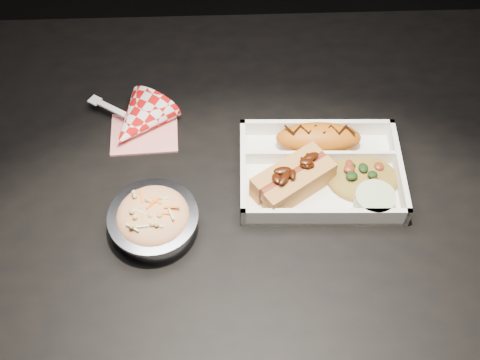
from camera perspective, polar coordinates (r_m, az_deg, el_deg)
The scene contains 9 objects.
floor at distance 1.64m, azimuth 0.84°, elevation -15.98°, with size 4.00×4.00×0.05m, color black.
dining_table at distance 1.03m, azimuth 1.29°, elevation -2.75°, with size 1.20×0.80×0.75m.
food_tray at distance 0.95m, azimuth 7.58°, elevation 0.66°, with size 0.26×0.19×0.04m.
fried_pastry at distance 0.97m, azimuth 7.45°, elevation 3.97°, with size 0.14×0.05×0.05m, color #C36313.
hotdog at distance 0.91m, azimuth 5.07°, elevation 0.17°, with size 0.14×0.12×0.06m.
fried_rice_mound at distance 0.95m, azimuth 11.63°, elevation 0.56°, with size 0.11×0.09×0.03m, color olive.
cupcake_liner at distance 0.92m, azimuth 12.61°, elevation -1.98°, with size 0.06×0.06×0.03m, color #B5D09D.
foil_coleslaw_cup at distance 0.88m, azimuth -8.20°, elevation -3.67°, with size 0.13×0.13×0.06m.
napkin_fork at distance 1.02m, azimuth -9.68°, elevation 5.39°, with size 0.16×0.15×0.10m.
Camera 1 is at (-0.04, -0.56, 1.52)m, focal length 45.00 mm.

